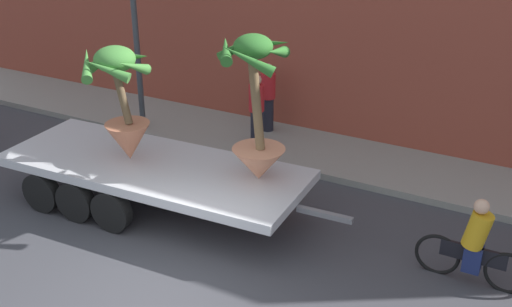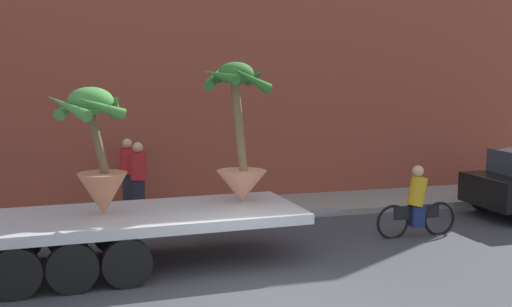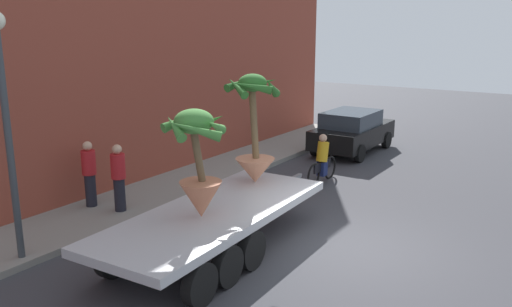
{
  "view_description": "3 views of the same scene",
  "coord_description": "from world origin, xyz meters",
  "px_view_note": "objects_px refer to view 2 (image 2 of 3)",
  "views": [
    {
      "loc": [
        5.0,
        -6.11,
        6.11
      ],
      "look_at": [
        0.3,
        2.64,
        1.51
      ],
      "focal_mm": 43.51,
      "sensor_mm": 36.0,
      "label": 1
    },
    {
      "loc": [
        -2.69,
        -8.53,
        3.4
      ],
      "look_at": [
        0.6,
        2.76,
        1.89
      ],
      "focal_mm": 43.69,
      "sensor_mm": 36.0,
      "label": 2
    },
    {
      "loc": [
        -10.04,
        -4.17,
        4.75
      ],
      "look_at": [
        0.92,
        3.1,
        1.53
      ],
      "focal_mm": 37.34,
      "sensor_mm": 36.0,
      "label": 3
    }
  ],
  "objects_px": {
    "potted_palm_rear": "(97,153)",
    "pedestrian_near_gate": "(128,172)",
    "flatbed_trailer": "(117,226)",
    "potted_palm_middle": "(239,142)",
    "pedestrian_far_left": "(139,178)",
    "cyclist": "(417,205)"
  },
  "relations": [
    {
      "from": "potted_palm_rear",
      "to": "pedestrian_far_left",
      "type": "xyz_separation_m",
      "value": [
        1.01,
        3.42,
        -1.03
      ]
    },
    {
      "from": "potted_palm_middle",
      "to": "cyclist",
      "type": "height_order",
      "value": "potted_palm_middle"
    },
    {
      "from": "flatbed_trailer",
      "to": "pedestrian_near_gate",
      "type": "height_order",
      "value": "pedestrian_near_gate"
    },
    {
      "from": "potted_palm_middle",
      "to": "pedestrian_near_gate",
      "type": "relative_size",
      "value": 1.54
    },
    {
      "from": "pedestrian_far_left",
      "to": "potted_palm_middle",
      "type": "bearing_deg",
      "value": -61.88
    },
    {
      "from": "pedestrian_far_left",
      "to": "pedestrian_near_gate",
      "type": "bearing_deg",
      "value": 100.24
    },
    {
      "from": "cyclist",
      "to": "pedestrian_far_left",
      "type": "xyz_separation_m",
      "value": [
        -5.47,
        2.9,
        0.37
      ]
    },
    {
      "from": "flatbed_trailer",
      "to": "potted_palm_rear",
      "type": "height_order",
      "value": "potted_palm_rear"
    },
    {
      "from": "potted_palm_middle",
      "to": "pedestrian_far_left",
      "type": "xyz_separation_m",
      "value": [
        -1.6,
        2.99,
        -1.09
      ]
    },
    {
      "from": "flatbed_trailer",
      "to": "cyclist",
      "type": "xyz_separation_m",
      "value": [
        6.18,
        0.47,
        -0.09
      ]
    },
    {
      "from": "pedestrian_near_gate",
      "to": "pedestrian_far_left",
      "type": "relative_size",
      "value": 1.0
    },
    {
      "from": "flatbed_trailer",
      "to": "potted_palm_middle",
      "type": "height_order",
      "value": "potted_palm_middle"
    },
    {
      "from": "flatbed_trailer",
      "to": "pedestrian_far_left",
      "type": "height_order",
      "value": "pedestrian_far_left"
    },
    {
      "from": "potted_palm_middle",
      "to": "cyclist",
      "type": "distance_m",
      "value": 4.14
    },
    {
      "from": "pedestrian_far_left",
      "to": "flatbed_trailer",
      "type": "bearing_deg",
      "value": -101.83
    },
    {
      "from": "potted_palm_rear",
      "to": "pedestrian_near_gate",
      "type": "bearing_deg",
      "value": 78.91
    },
    {
      "from": "potted_palm_middle",
      "to": "pedestrian_near_gate",
      "type": "xyz_separation_m",
      "value": [
        -1.76,
        3.89,
        -1.09
      ]
    },
    {
      "from": "cyclist",
      "to": "pedestrian_far_left",
      "type": "bearing_deg",
      "value": 152.04
    },
    {
      "from": "flatbed_trailer",
      "to": "potted_palm_middle",
      "type": "bearing_deg",
      "value": 9.4
    },
    {
      "from": "potted_palm_rear",
      "to": "pedestrian_far_left",
      "type": "height_order",
      "value": "potted_palm_rear"
    },
    {
      "from": "cyclist",
      "to": "pedestrian_far_left",
      "type": "height_order",
      "value": "pedestrian_far_left"
    },
    {
      "from": "cyclist",
      "to": "flatbed_trailer",
      "type": "bearing_deg",
      "value": -175.65
    }
  ]
}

